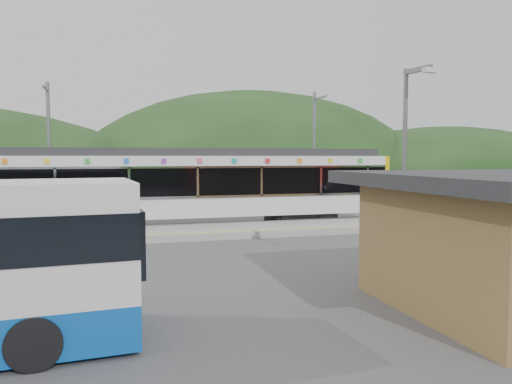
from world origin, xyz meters
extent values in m
plane|color=#4C4C4F|center=(0.00, 0.00, 0.00)|extent=(120.00, 120.00, 0.00)
ellipsoid|color=#1E3D19|center=(16.00, 54.00, 0.00)|extent=(52.00, 39.00, 26.00)
ellipsoid|color=#1E3D19|center=(45.00, 48.00, 0.00)|extent=(44.00, 33.00, 16.00)
cube|color=#9E9E99|center=(0.00, 3.30, 0.15)|extent=(26.00, 3.20, 0.30)
cube|color=yellow|center=(0.00, 2.00, 0.30)|extent=(26.00, 0.10, 0.01)
cube|color=black|center=(-6.83, 6.00, 0.30)|extent=(3.20, 2.20, 0.56)
cube|color=black|center=(5.17, 6.00, 0.30)|extent=(3.20, 2.20, 0.56)
cube|color=silver|center=(-0.83, 6.00, 1.04)|extent=(20.00, 2.90, 0.92)
cube|color=black|center=(-0.83, 6.00, 2.23)|extent=(20.00, 2.96, 1.45)
cube|color=silver|center=(-0.83, 4.50, 1.55)|extent=(20.00, 0.05, 0.10)
cube|color=silver|center=(-0.83, 4.50, 2.90)|extent=(20.00, 0.05, 0.10)
cube|color=silver|center=(-0.83, 6.00, 3.17)|extent=(20.00, 2.90, 0.45)
cube|color=#2D2D30|center=(-0.83, 6.00, 3.58)|extent=(19.40, 2.50, 0.36)
cube|color=yellow|center=(9.29, 6.00, 1.90)|extent=(0.24, 2.92, 3.00)
cube|color=silver|center=(-6.33, 4.50, 2.23)|extent=(0.10, 0.05, 1.35)
cube|color=silver|center=(-3.33, 4.50, 2.23)|extent=(0.10, 0.05, 1.35)
cube|color=silver|center=(-0.33, 4.50, 2.23)|extent=(0.10, 0.05, 1.35)
cube|color=silver|center=(2.67, 4.50, 2.23)|extent=(0.10, 0.05, 1.35)
cube|color=silver|center=(5.67, 4.50, 2.23)|extent=(0.10, 0.05, 1.35)
cube|color=silver|center=(8.17, 4.50, 2.23)|extent=(0.10, 0.05, 1.35)
cube|color=orange|center=(-8.23, 4.51, 3.18)|extent=(0.22, 0.04, 0.22)
cube|color=yellow|center=(-6.63, 4.51, 3.18)|extent=(0.22, 0.04, 0.22)
cube|color=green|center=(-5.03, 4.51, 3.18)|extent=(0.22, 0.04, 0.22)
cube|color=blue|center=(-3.43, 4.51, 3.18)|extent=(0.22, 0.04, 0.22)
cube|color=purple|center=(-1.83, 4.51, 3.18)|extent=(0.22, 0.04, 0.22)
cube|color=#E54C8C|center=(-0.23, 4.51, 3.18)|extent=(0.22, 0.04, 0.22)
cube|color=#19A5A5|center=(1.37, 4.51, 3.18)|extent=(0.22, 0.04, 0.22)
cube|color=red|center=(2.97, 4.51, 3.18)|extent=(0.22, 0.04, 0.22)
cube|color=orange|center=(4.57, 4.51, 3.18)|extent=(0.22, 0.04, 0.22)
cube|color=yellow|center=(6.17, 4.51, 3.18)|extent=(0.22, 0.04, 0.22)
cube|color=green|center=(7.77, 4.51, 3.18)|extent=(0.22, 0.04, 0.22)
cylinder|color=slate|center=(-7.00, 8.60, 3.50)|extent=(0.18, 0.18, 7.00)
cube|color=slate|center=(-7.00, 7.80, 6.60)|extent=(0.08, 1.80, 0.08)
cylinder|color=slate|center=(7.00, 8.60, 3.50)|extent=(0.18, 0.18, 7.00)
cube|color=slate|center=(7.00, 7.80, 6.60)|extent=(0.08, 1.80, 0.08)
cylinder|color=black|center=(-5.28, -8.40, 0.44)|extent=(1.08, 2.62, 0.88)
cylinder|color=slate|center=(3.54, -6.05, 2.84)|extent=(0.12, 0.12, 5.68)
cube|color=slate|center=(3.54, -6.48, 5.58)|extent=(0.26, 0.95, 0.12)
cube|color=silver|center=(3.54, -6.90, 5.51)|extent=(0.37, 0.23, 0.12)
camera|label=1|loc=(-3.92, -17.81, 3.34)|focal=35.00mm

